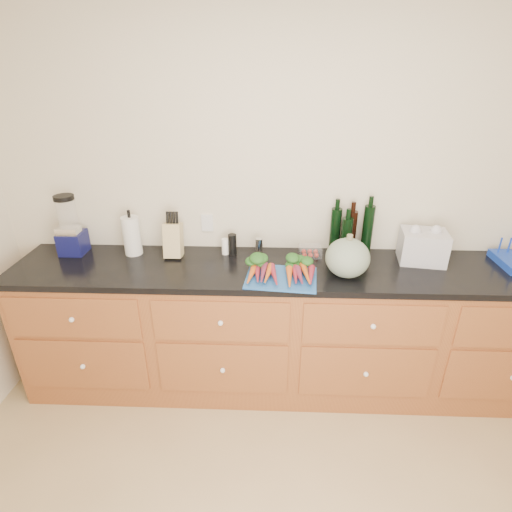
{
  "coord_description": "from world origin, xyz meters",
  "views": [
    {
      "loc": [
        -0.16,
        -0.98,
        2.1
      ],
      "look_at": [
        -0.25,
        1.2,
        1.06
      ],
      "focal_mm": 28.0,
      "sensor_mm": 36.0,
      "label": 1
    }
  ],
  "objects_px": {
    "tomato_box": "(310,251)",
    "paper_towel": "(132,236)",
    "cutting_board": "(281,278)",
    "blender_appliance": "(70,228)",
    "knife_block": "(173,240)",
    "carrots": "(281,269)",
    "squash": "(348,258)"
  },
  "relations": [
    {
      "from": "blender_appliance",
      "to": "paper_towel",
      "type": "height_order",
      "value": "blender_appliance"
    },
    {
      "from": "paper_towel",
      "to": "tomato_box",
      "type": "height_order",
      "value": "paper_towel"
    },
    {
      "from": "carrots",
      "to": "blender_appliance",
      "type": "relative_size",
      "value": 1.08
    },
    {
      "from": "carrots",
      "to": "blender_appliance",
      "type": "xyz_separation_m",
      "value": [
        -1.41,
        0.27,
        0.14
      ]
    },
    {
      "from": "cutting_board",
      "to": "blender_appliance",
      "type": "xyz_separation_m",
      "value": [
        -1.41,
        0.32,
        0.17
      ]
    },
    {
      "from": "cutting_board",
      "to": "knife_block",
      "type": "xyz_separation_m",
      "value": [
        -0.71,
        0.3,
        0.11
      ]
    },
    {
      "from": "blender_appliance",
      "to": "knife_block",
      "type": "distance_m",
      "value": 0.7
    },
    {
      "from": "carrots",
      "to": "squash",
      "type": "bearing_deg",
      "value": 0.95
    },
    {
      "from": "cutting_board",
      "to": "tomato_box",
      "type": "xyz_separation_m",
      "value": [
        0.2,
        0.33,
        0.03
      ]
    },
    {
      "from": "carrots",
      "to": "paper_towel",
      "type": "height_order",
      "value": "paper_towel"
    },
    {
      "from": "knife_block",
      "to": "tomato_box",
      "type": "relative_size",
      "value": 1.52
    },
    {
      "from": "cutting_board",
      "to": "blender_appliance",
      "type": "bearing_deg",
      "value": 167.3
    },
    {
      "from": "paper_towel",
      "to": "knife_block",
      "type": "relative_size",
      "value": 1.16
    },
    {
      "from": "squash",
      "to": "paper_towel",
      "type": "bearing_deg",
      "value": 169.28
    },
    {
      "from": "knife_block",
      "to": "squash",
      "type": "bearing_deg",
      "value": -12.39
    },
    {
      "from": "paper_towel",
      "to": "tomato_box",
      "type": "bearing_deg",
      "value": 0.48
    },
    {
      "from": "paper_towel",
      "to": "tomato_box",
      "type": "distance_m",
      "value": 1.2
    },
    {
      "from": "squash",
      "to": "blender_appliance",
      "type": "height_order",
      "value": "blender_appliance"
    },
    {
      "from": "squash",
      "to": "tomato_box",
      "type": "relative_size",
      "value": 1.79
    },
    {
      "from": "cutting_board",
      "to": "carrots",
      "type": "bearing_deg",
      "value": 90.0
    },
    {
      "from": "blender_appliance",
      "to": "tomato_box",
      "type": "relative_size",
      "value": 2.74
    },
    {
      "from": "blender_appliance",
      "to": "tomato_box",
      "type": "bearing_deg",
      "value": 0.43
    },
    {
      "from": "cutting_board",
      "to": "carrots",
      "type": "distance_m",
      "value": 0.06
    },
    {
      "from": "carrots",
      "to": "knife_block",
      "type": "height_order",
      "value": "knife_block"
    },
    {
      "from": "tomato_box",
      "to": "cutting_board",
      "type": "bearing_deg",
      "value": -121.25
    },
    {
      "from": "blender_appliance",
      "to": "paper_towel",
      "type": "xyz_separation_m",
      "value": [
        0.41,
        0.0,
        -0.05
      ]
    },
    {
      "from": "knife_block",
      "to": "tomato_box",
      "type": "bearing_deg",
      "value": 1.88
    },
    {
      "from": "tomato_box",
      "to": "paper_towel",
      "type": "bearing_deg",
      "value": -179.52
    },
    {
      "from": "squash",
      "to": "knife_block",
      "type": "distance_m",
      "value": 1.14
    },
    {
      "from": "blender_appliance",
      "to": "paper_towel",
      "type": "bearing_deg",
      "value": 0.31
    },
    {
      "from": "squash",
      "to": "knife_block",
      "type": "relative_size",
      "value": 1.17
    },
    {
      "from": "squash",
      "to": "blender_appliance",
      "type": "relative_size",
      "value": 0.65
    }
  ]
}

